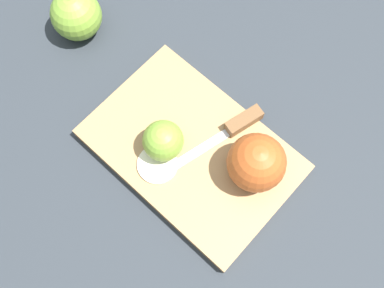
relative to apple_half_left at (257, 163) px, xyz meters
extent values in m
plane|color=#282D33|center=(0.09, 0.05, -0.07)|extent=(4.00, 4.00, 0.00)
cube|color=#A37A4C|center=(0.09, 0.05, -0.06)|extent=(0.35, 0.26, 0.02)
sphere|color=#AD4C1E|center=(0.00, 0.00, 0.00)|extent=(0.09, 0.09, 0.09)
cylinder|color=#EFE5C6|center=(-0.01, 0.00, 0.00)|extent=(0.03, 0.08, 0.08)
sphere|color=olive|center=(0.12, 0.08, -0.01)|extent=(0.06, 0.06, 0.06)
cylinder|color=#EFE5C6|center=(0.12, 0.09, -0.01)|extent=(0.06, 0.03, 0.06)
cube|color=silver|center=(0.08, 0.04, -0.04)|extent=(0.02, 0.10, 0.00)
cube|color=brown|center=(0.07, -0.04, -0.03)|extent=(0.03, 0.06, 0.02)
cylinder|color=#EFE5C6|center=(0.10, 0.11, -0.04)|extent=(0.06, 0.06, 0.00)
sphere|color=olive|center=(0.40, 0.06, -0.02)|extent=(0.09, 0.09, 0.09)
camera|label=1|loc=(-0.09, 0.20, 0.63)|focal=42.00mm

